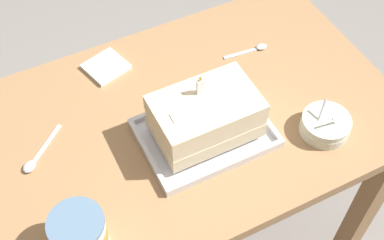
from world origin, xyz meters
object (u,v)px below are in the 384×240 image
(ice_cream_tub, at_px, (80,235))
(napkin_pile, at_px, (106,67))
(serving_spoon_by_bowls, at_px, (256,48))
(birthday_cake, at_px, (206,116))
(serving_spoon_near_tray, at_px, (33,162))
(bowl_stack, at_px, (325,125))
(foil_tray, at_px, (205,134))

(ice_cream_tub, xyz_separation_m, napkin_pile, (0.23, 0.47, -0.05))
(serving_spoon_by_bowls, bearing_deg, ice_cream_tub, -151.25)
(birthday_cake, distance_m, serving_spoon_near_tray, 0.43)
(birthday_cake, xyz_separation_m, serving_spoon_by_bowls, (0.27, 0.20, -0.08))
(serving_spoon_near_tray, xyz_separation_m, serving_spoon_by_bowls, (0.67, 0.09, -0.00))
(serving_spoon_near_tray, bearing_deg, bowl_stack, -18.88)
(bowl_stack, bearing_deg, serving_spoon_by_bowls, 90.61)
(bowl_stack, distance_m, napkin_pile, 0.61)
(birthday_cake, bearing_deg, bowl_stack, -23.61)
(foil_tray, xyz_separation_m, ice_cream_tub, (-0.37, -0.14, 0.05))
(ice_cream_tub, height_order, serving_spoon_near_tray, ice_cream_tub)
(bowl_stack, distance_m, serving_spoon_by_bowls, 0.32)
(ice_cream_tub, bearing_deg, foil_tray, 21.59)
(foil_tray, distance_m, napkin_pile, 0.36)
(birthday_cake, height_order, napkin_pile, birthday_cake)
(foil_tray, relative_size, serving_spoon_by_bowls, 2.38)
(ice_cream_tub, xyz_separation_m, serving_spoon_by_bowls, (0.64, 0.35, -0.05))
(foil_tray, relative_size, napkin_pile, 2.49)
(serving_spoon_near_tray, relative_size, napkin_pile, 1.01)
(foil_tray, distance_m, bowl_stack, 0.30)
(foil_tray, xyz_separation_m, bowl_stack, (0.27, -0.12, 0.02))
(serving_spoon_near_tray, bearing_deg, serving_spoon_by_bowls, 7.76)
(napkin_pile, bearing_deg, bowl_stack, -47.38)
(ice_cream_tub, bearing_deg, serving_spoon_by_bowls, 28.75)
(ice_cream_tub, relative_size, napkin_pile, 0.91)
(birthday_cake, bearing_deg, napkin_pile, 112.80)
(napkin_pile, bearing_deg, serving_spoon_by_bowls, -16.81)
(bowl_stack, distance_m, serving_spoon_near_tray, 0.72)
(bowl_stack, bearing_deg, ice_cream_tub, -177.74)
(foil_tray, height_order, ice_cream_tub, ice_cream_tub)
(bowl_stack, xyz_separation_m, serving_spoon_near_tray, (-0.68, 0.23, -0.02))
(bowl_stack, xyz_separation_m, ice_cream_tub, (-0.64, -0.03, 0.04))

